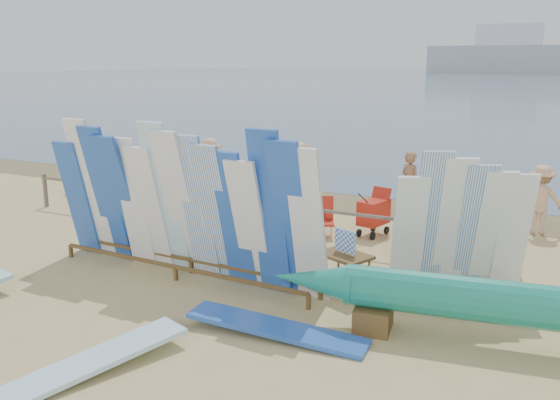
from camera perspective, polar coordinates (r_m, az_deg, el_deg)
The scene contains 25 objects.
ground at distance 11.26m, azimuth -11.86°, elevation -7.21°, with size 160.00×160.00×0.00m, color tan.
ocean at distance 136.46m, azimuth 23.79°, elevation 10.58°, with size 320.00×240.00×0.02m, color #425D77.
wet_sand_strip at distance 17.24m, azimuth 2.92°, elevation 0.26°, with size 40.00×2.60×0.01m, color brown.
distant_ship at distance 189.17m, azimuth 21.06°, elevation 12.89°, with size 45.00×8.00×14.00m.
fence at distance 13.44m, azimuth -4.15°, elevation -0.76°, with size 12.08×0.08×0.90m.
main_surfboard_rack at distance 10.78m, azimuth -9.48°, elevation -0.85°, with size 5.72×1.01×2.87m.
side_surfboard_rack at distance 10.15m, azimuth 17.00°, elevation -3.05°, with size 2.24×1.43×2.54m.
outrigger_canoe at distance 8.78m, azimuth 21.35°, elevation -9.51°, with size 6.87×1.50×0.97m.
vendor_table at distance 10.19m, azimuth 6.22°, elevation -6.95°, with size 1.02×0.88×1.13m.
flat_board_b at distance 8.24m, azimuth -17.95°, elevation -15.55°, with size 0.56×2.70×0.07m, color #93CFEB.
flat_board_d at distance 8.82m, azimuth -0.33°, elevation -12.88°, with size 0.56×2.70×0.07m, color blue.
beach_chair_left at distance 14.26m, azimuth -2.93°, elevation -1.36°, with size 0.71×0.73×0.97m.
beach_chair_right at distance 13.42m, azimuth 3.99°, elevation -2.42°, with size 0.75×0.76×0.88m.
stroller at distance 13.56m, azimuth 9.00°, elevation -1.64°, with size 0.72×0.89×1.07m.
beachgoer_11 at distance 18.14m, azimuth -10.88°, elevation 3.21°, with size 1.45×0.47×1.56m, color beige.
beachgoer_3 at distance 16.83m, azimuth -6.68°, elevation 2.94°, with size 1.15×0.47×1.78m, color tan.
beachgoer_0 at distance 17.61m, azimuth -16.75°, elevation 2.96°, with size 0.88×0.42×1.79m, color tan.
beachgoer_6 at distance 15.08m, azimuth 1.97°, elevation 2.04°, with size 0.92×0.44×1.89m, color tan.
beachgoer_4 at distance 13.96m, azimuth 1.17°, elevation 0.39°, with size 0.90×0.39×1.53m, color #8C6042.
beachgoer_8 at distance 12.40m, azimuth 16.06°, elevation -1.55°, with size 0.80×0.38×1.64m, color beige.
beachgoer_7 at distance 15.43m, azimuth 12.42°, elevation 1.56°, with size 0.60×0.33×1.66m, color #8C6042.
beachgoer_9 at distance 14.71m, azimuth 23.75°, elevation 0.03°, with size 1.03×0.43×1.60m, color tan.
beachgoer_2 at distance 16.56m, azimuth -10.45°, elevation 2.60°, with size 0.85×0.41×1.75m, color beige.
beachgoer_1 at distance 17.18m, azimuth -9.65°, elevation 2.81°, with size 0.59×0.33×1.63m, color #8C6042.
beachgoer_extra_1 at distance 19.06m, azimuth -18.55°, elevation 3.26°, with size 0.93×0.40×1.58m, color #8C6042.
Camera 1 is at (6.60, -8.24, 3.89)m, focal length 38.00 mm.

